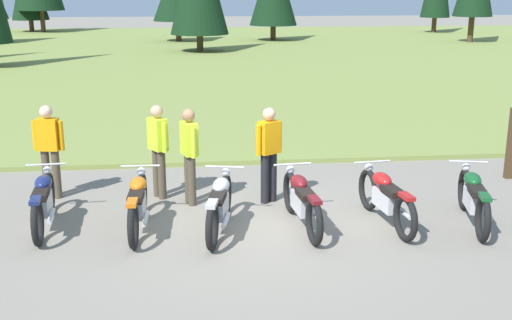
{
  "coord_description": "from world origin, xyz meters",
  "views": [
    {
      "loc": [
        -1.03,
        -9.29,
        3.65
      ],
      "look_at": [
        0.0,
        0.6,
        0.9
      ],
      "focal_mm": 44.31,
      "sensor_mm": 36.0,
      "label": 1
    }
  ],
  "objects_px": {
    "motorcycle_silver": "(220,204)",
    "rider_checking_bike": "(158,146)",
    "motorcycle_orange": "(138,203)",
    "motorcycle_navy": "(43,201)",
    "motorcycle_maroon": "(302,200)",
    "rider_with_back_turned": "(49,146)",
    "trail_marker_post": "(511,144)",
    "motorcycle_british_green": "(473,198)",
    "motorcycle_red": "(386,197)",
    "rider_near_row_end": "(269,149)",
    "rider_in_hivis_vest": "(189,151)"
  },
  "relations": [
    {
      "from": "motorcycle_silver",
      "to": "rider_checking_bike",
      "type": "relative_size",
      "value": 1.24
    },
    {
      "from": "motorcycle_orange",
      "to": "motorcycle_navy",
      "type": "bearing_deg",
      "value": 170.56
    },
    {
      "from": "motorcycle_orange",
      "to": "motorcycle_maroon",
      "type": "distance_m",
      "value": 2.52
    },
    {
      "from": "motorcycle_orange",
      "to": "rider_with_back_turned",
      "type": "relative_size",
      "value": 1.26
    },
    {
      "from": "motorcycle_maroon",
      "to": "trail_marker_post",
      "type": "relative_size",
      "value": 1.5
    },
    {
      "from": "motorcycle_navy",
      "to": "motorcycle_british_green",
      "type": "distance_m",
      "value": 6.72
    },
    {
      "from": "motorcycle_red",
      "to": "rider_near_row_end",
      "type": "distance_m",
      "value": 2.16
    },
    {
      "from": "motorcycle_british_green",
      "to": "rider_checking_bike",
      "type": "height_order",
      "value": "rider_checking_bike"
    },
    {
      "from": "motorcycle_maroon",
      "to": "motorcycle_british_green",
      "type": "relative_size",
      "value": 1.02
    },
    {
      "from": "motorcycle_maroon",
      "to": "motorcycle_british_green",
      "type": "height_order",
      "value": "same"
    },
    {
      "from": "motorcycle_silver",
      "to": "rider_with_back_turned",
      "type": "bearing_deg",
      "value": 146.79
    },
    {
      "from": "motorcycle_navy",
      "to": "motorcycle_red",
      "type": "relative_size",
      "value": 1.0
    },
    {
      "from": "rider_near_row_end",
      "to": "rider_in_hivis_vest",
      "type": "distance_m",
      "value": 1.36
    },
    {
      "from": "trail_marker_post",
      "to": "rider_checking_bike",
      "type": "bearing_deg",
      "value": -176.0
    },
    {
      "from": "rider_in_hivis_vest",
      "to": "rider_checking_bike",
      "type": "relative_size",
      "value": 1.0
    },
    {
      "from": "rider_with_back_turned",
      "to": "motorcycle_british_green",
      "type": "bearing_deg",
      "value": -16.17
    },
    {
      "from": "rider_with_back_turned",
      "to": "trail_marker_post",
      "type": "relative_size",
      "value": 1.19
    },
    {
      "from": "rider_checking_bike",
      "to": "motorcycle_british_green",
      "type": "bearing_deg",
      "value": -20.13
    },
    {
      "from": "rider_near_row_end",
      "to": "rider_in_hivis_vest",
      "type": "xyz_separation_m",
      "value": [
        -1.36,
        0.05,
        0.0
      ]
    },
    {
      "from": "motorcycle_british_green",
      "to": "rider_checking_bike",
      "type": "xyz_separation_m",
      "value": [
        -4.97,
        1.82,
        0.51
      ]
    },
    {
      "from": "motorcycle_maroon",
      "to": "trail_marker_post",
      "type": "bearing_deg",
      "value": 25.66
    },
    {
      "from": "rider_in_hivis_vest",
      "to": "rider_checking_bike",
      "type": "distance_m",
      "value": 0.67
    },
    {
      "from": "motorcycle_maroon",
      "to": "rider_with_back_turned",
      "type": "bearing_deg",
      "value": 155.97
    },
    {
      "from": "motorcycle_navy",
      "to": "rider_with_back_turned",
      "type": "bearing_deg",
      "value": 96.75
    },
    {
      "from": "motorcycle_british_green",
      "to": "rider_in_hivis_vest",
      "type": "bearing_deg",
      "value": 162.16
    },
    {
      "from": "motorcycle_maroon",
      "to": "rider_checking_bike",
      "type": "bearing_deg",
      "value": 143.32
    },
    {
      "from": "motorcycle_maroon",
      "to": "motorcycle_red",
      "type": "xyz_separation_m",
      "value": [
        1.34,
        0.0,
        0.0
      ]
    },
    {
      "from": "motorcycle_orange",
      "to": "trail_marker_post",
      "type": "relative_size",
      "value": 1.5
    },
    {
      "from": "motorcycle_silver",
      "to": "motorcycle_maroon",
      "type": "bearing_deg",
      "value": 1.58
    },
    {
      "from": "motorcycle_red",
      "to": "trail_marker_post",
      "type": "bearing_deg",
      "value": 34.37
    },
    {
      "from": "motorcycle_maroon",
      "to": "rider_checking_bike",
      "type": "relative_size",
      "value": 1.26
    },
    {
      "from": "motorcycle_red",
      "to": "rider_near_row_end",
      "type": "height_order",
      "value": "rider_near_row_end"
    },
    {
      "from": "trail_marker_post",
      "to": "rider_near_row_end",
      "type": "bearing_deg",
      "value": -169.32
    },
    {
      "from": "rider_with_back_turned",
      "to": "trail_marker_post",
      "type": "height_order",
      "value": "rider_with_back_turned"
    },
    {
      "from": "motorcycle_silver",
      "to": "trail_marker_post",
      "type": "xyz_separation_m",
      "value": [
        5.75,
        2.19,
        0.26
      ]
    },
    {
      "from": "motorcycle_orange",
      "to": "motorcycle_red",
      "type": "xyz_separation_m",
      "value": [
        3.86,
        -0.15,
        0.0
      ]
    },
    {
      "from": "motorcycle_silver",
      "to": "rider_checking_bike",
      "type": "xyz_separation_m",
      "value": [
        -0.99,
        1.72,
        0.51
      ]
    },
    {
      "from": "rider_in_hivis_vest",
      "to": "motorcycle_british_green",
      "type": "bearing_deg",
      "value": -17.84
    },
    {
      "from": "motorcycle_british_green",
      "to": "rider_with_back_turned",
      "type": "relative_size",
      "value": 1.24
    },
    {
      "from": "motorcycle_navy",
      "to": "rider_with_back_turned",
      "type": "distance_m",
      "value": 1.55
    },
    {
      "from": "rider_in_hivis_vest",
      "to": "rider_with_back_turned",
      "type": "xyz_separation_m",
      "value": [
        -2.44,
        0.57,
        0.0
      ]
    },
    {
      "from": "motorcycle_silver",
      "to": "motorcycle_british_green",
      "type": "xyz_separation_m",
      "value": [
        3.99,
        -0.11,
        0.0
      ]
    },
    {
      "from": "motorcycle_silver",
      "to": "motorcycle_red",
      "type": "bearing_deg",
      "value": 0.88
    },
    {
      "from": "trail_marker_post",
      "to": "motorcycle_navy",
      "type": "bearing_deg",
      "value": -168.25
    },
    {
      "from": "motorcycle_orange",
      "to": "trail_marker_post",
      "type": "distance_m",
      "value": 7.28
    },
    {
      "from": "rider_in_hivis_vest",
      "to": "rider_with_back_turned",
      "type": "distance_m",
      "value": 2.5
    },
    {
      "from": "motorcycle_maroon",
      "to": "motorcycle_british_green",
      "type": "bearing_deg",
      "value": -2.96
    },
    {
      "from": "motorcycle_maroon",
      "to": "rider_with_back_turned",
      "type": "xyz_separation_m",
      "value": [
        -4.15,
        1.85,
        0.51
      ]
    },
    {
      "from": "motorcycle_navy",
      "to": "rider_in_hivis_vest",
      "type": "xyz_separation_m",
      "value": [
        2.26,
        0.89,
        0.51
      ]
    },
    {
      "from": "motorcycle_british_green",
      "to": "trail_marker_post",
      "type": "height_order",
      "value": "trail_marker_post"
    }
  ]
}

